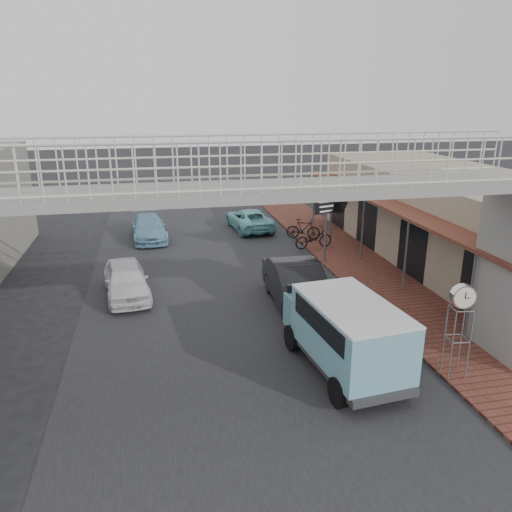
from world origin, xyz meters
name	(u,v)px	position (x,y,z in m)	size (l,w,h in m)	color
ground	(229,320)	(0.00, 0.00, 0.00)	(120.00, 120.00, 0.00)	black
road_strip	(229,320)	(0.00, 0.00, 0.01)	(10.00, 60.00, 0.01)	black
sidewalk	(371,275)	(6.50, 3.00, 0.05)	(3.00, 40.00, 0.10)	brown
shophouse_row	(458,219)	(10.97, 4.00, 2.01)	(7.20, 18.00, 4.00)	gray
footbridge	(253,270)	(0.00, -4.00, 3.18)	(16.40, 2.40, 6.34)	gray
white_hatchback	(126,280)	(-3.44, 2.88, 0.66)	(1.55, 3.86, 1.31)	white
dark_sedan	(298,286)	(2.59, 0.60, 0.79)	(1.68, 4.81, 1.59)	black
angkot_curb	(249,219)	(3.00, 11.62, 0.59)	(1.94, 4.22, 1.17)	#6FC1C1
angkot_far	(149,228)	(-2.57, 10.79, 0.61)	(1.71, 4.20, 1.22)	#6EA3BF
angkot_van	(346,327)	(2.56, -3.93, 1.35)	(2.40, 4.52, 2.13)	black
motorcycle_near	(313,238)	(5.30, 7.06, 0.61)	(0.68, 1.95, 1.02)	black
motorcycle_far	(303,229)	(5.30, 8.75, 0.63)	(0.50, 1.77, 1.06)	black
street_clock	(462,301)	(5.30, -4.85, 2.25)	(0.66, 0.56, 2.59)	#59595B
arrow_sign	(342,202)	(5.97, 5.37, 2.73)	(1.97, 1.31, 3.26)	#59595B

